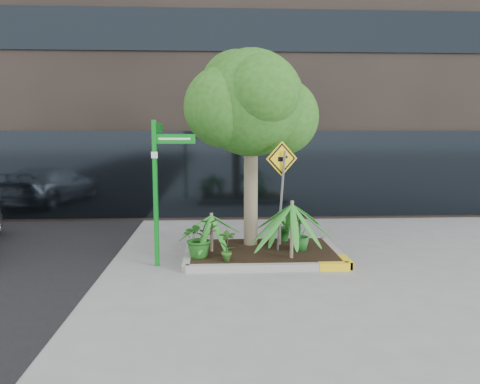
{
  "coord_description": "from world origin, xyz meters",
  "views": [
    {
      "loc": [
        -0.81,
        -9.56,
        2.74
      ],
      "look_at": [
        -0.29,
        0.2,
        1.43
      ],
      "focal_mm": 35.0,
      "sensor_mm": 36.0,
      "label": 1
    }
  ],
  "objects": [
    {
      "name": "ground",
      "position": [
        0.0,
        0.0,
        0.0
      ],
      "size": [
        80.0,
        80.0,
        0.0
      ],
      "primitive_type": "plane",
      "color": "gray",
      "rests_on": "ground"
    },
    {
      "name": "shrub_b",
      "position": [
        1.01,
        0.22,
        0.52
      ],
      "size": [
        0.52,
        0.52,
        0.73
      ],
      "primitive_type": "imported",
      "rotation": [
        0.0,
        0.0,
        1.9
      ],
      "color": "#1E6422",
      "rests_on": "planter"
    },
    {
      "name": "shrub_a",
      "position": [
        -1.14,
        -0.21,
        0.56
      ],
      "size": [
        0.96,
        0.96,
        0.82
      ],
      "primitive_type": "imported",
      "rotation": [
        0.0,
        0.0,
        0.38
      ],
      "color": "#1F611B",
      "rests_on": "planter"
    },
    {
      "name": "shrub_c",
      "position": [
        -0.59,
        -0.55,
        0.48
      ],
      "size": [
        0.37,
        0.37,
        0.66
      ],
      "primitive_type": "imported",
      "rotation": [
        0.0,
        0.0,
        3.09
      ],
      "color": "#2E651F",
      "rests_on": "planter"
    },
    {
      "name": "shrub_d",
      "position": [
        0.78,
        1.09,
        0.51
      ],
      "size": [
        0.45,
        0.45,
        0.73
      ],
      "primitive_type": "imported",
      "rotation": [
        0.0,
        0.0,
        4.83
      ],
      "color": "#1E6A20",
      "rests_on": "planter"
    },
    {
      "name": "street_sign_post",
      "position": [
        -1.94,
        -0.25,
        1.81
      ],
      "size": [
        0.87,
        0.88,
        2.93
      ],
      "rotation": [
        0.0,
        0.0,
        -0.08
      ],
      "color": "#0B821C",
      "rests_on": "ground"
    },
    {
      "name": "palm_left",
      "position": [
        -0.9,
        0.23,
        0.93
      ],
      "size": [
        0.94,
        0.94,
        1.04
      ],
      "color": "gray",
      "rests_on": "ground"
    },
    {
      "name": "building",
      "position": [
        0.5,
        8.5,
        7.5
      ],
      "size": [
        18.0,
        8.0,
        15.0
      ],
      "primitive_type": "cube",
      "color": "#2D2621",
      "rests_on": "ground"
    },
    {
      "name": "planter",
      "position": [
        0.23,
        0.27,
        0.1
      ],
      "size": [
        3.35,
        2.36,
        0.15
      ],
      "color": "#9E9E99",
      "rests_on": "ground"
    },
    {
      "name": "palm_front",
      "position": [
        0.72,
        -0.37,
        1.25
      ],
      "size": [
        1.32,
        1.32,
        1.47
      ],
      "color": "gray",
      "rests_on": "ground"
    },
    {
      "name": "cattle_sign",
      "position": [
        0.57,
        0.07,
        1.74
      ],
      "size": [
        0.68,
        0.32,
        2.35
      ],
      "rotation": [
        0.0,
        0.0,
        0.37
      ],
      "color": "slate",
      "rests_on": "ground"
    },
    {
      "name": "palm_back",
      "position": [
        0.63,
        0.76,
        0.84
      ],
      "size": [
        0.83,
        0.83,
        0.92
      ],
      "color": "gray",
      "rests_on": "ground"
    },
    {
      "name": "tree",
      "position": [
        -0.02,
        0.84,
        3.31
      ],
      "size": [
        3.02,
        2.68,
        4.54
      ],
      "color": "gray",
      "rests_on": "ground"
    }
  ]
}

